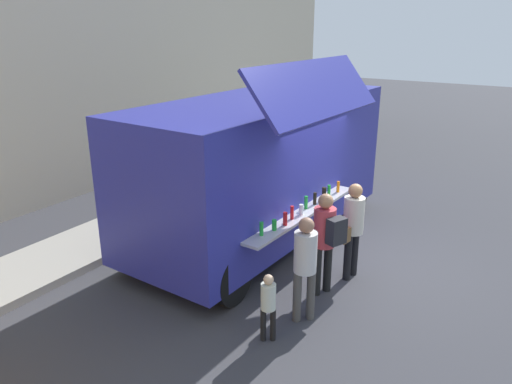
# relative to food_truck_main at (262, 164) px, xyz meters

# --- Properties ---
(ground_plane) EXTENTS (60.00, 60.00, 0.00)m
(ground_plane) POSITION_rel_food_truck_main_xyz_m (0.01, -2.06, -1.58)
(ground_plane) COLOR #38383D
(curb_strip) EXTENTS (28.00, 1.60, 0.15)m
(curb_strip) POSITION_rel_food_truck_main_xyz_m (-4.00, 2.62, -1.50)
(curb_strip) COLOR #9E998E
(curb_strip) RESTS_ON ground
(food_truck_main) EXTENTS (6.26, 3.25, 3.68)m
(food_truck_main) POSITION_rel_food_truck_main_xyz_m (0.00, 0.00, 0.00)
(food_truck_main) COLOR #2B2E98
(food_truck_main) RESTS_ON ground
(trash_bin) EXTENTS (0.60, 0.60, 0.99)m
(trash_bin) POSITION_rel_food_truck_main_xyz_m (4.03, 2.32, -1.08)
(trash_bin) COLOR #2D6438
(trash_bin) RESTS_ON ground
(customer_front_ordering) EXTENTS (0.57, 0.35, 1.73)m
(customer_front_ordering) POSITION_rel_food_truck_main_xyz_m (-0.62, -2.22, -0.55)
(customer_front_ordering) COLOR black
(customer_front_ordering) RESTS_ON ground
(customer_mid_with_backpack) EXTENTS (0.45, 0.57, 1.74)m
(customer_mid_with_backpack) POSITION_rel_food_truck_main_xyz_m (-1.38, -2.07, -0.51)
(customer_mid_with_backpack) COLOR black
(customer_mid_with_backpack) RESTS_ON ground
(customer_rear_waiting) EXTENTS (0.34, 0.34, 1.66)m
(customer_rear_waiting) POSITION_rel_food_truck_main_xyz_m (-2.23, -2.13, -0.59)
(customer_rear_waiting) COLOR #4A4743
(customer_rear_waiting) RESTS_ON ground
(child_near_queue) EXTENTS (0.21, 0.21, 1.04)m
(child_near_queue) POSITION_rel_food_truck_main_xyz_m (-2.96, -1.95, -0.96)
(child_near_queue) COLOR black
(child_near_queue) RESTS_ON ground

